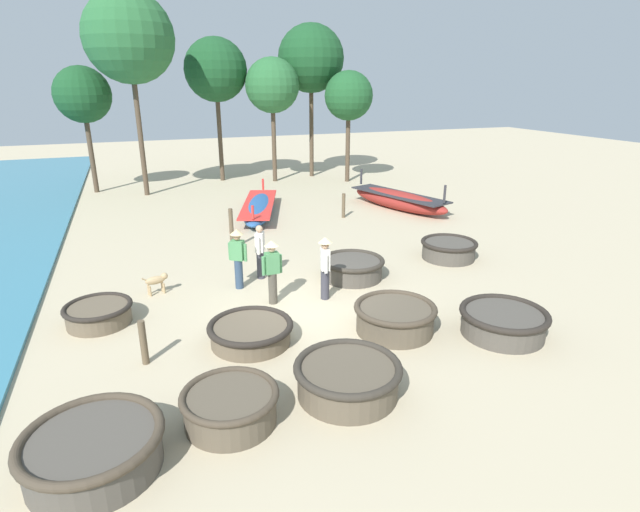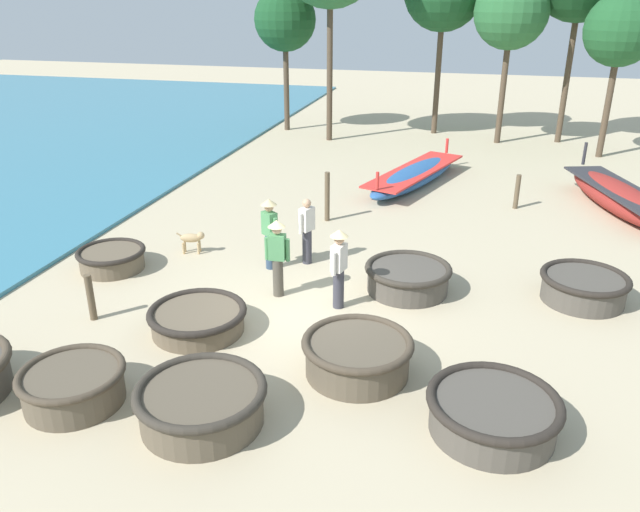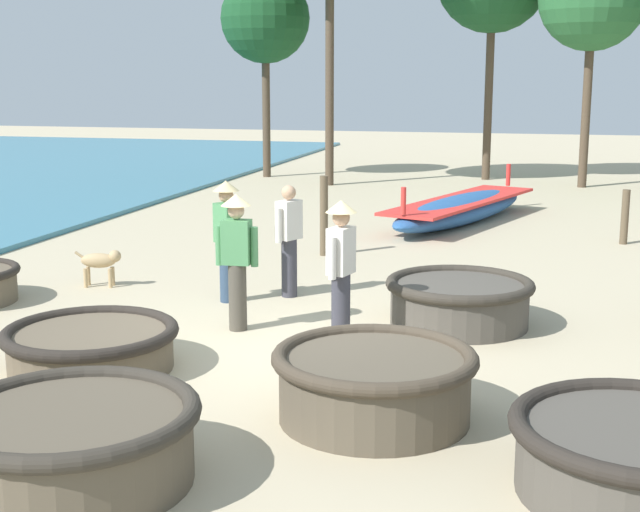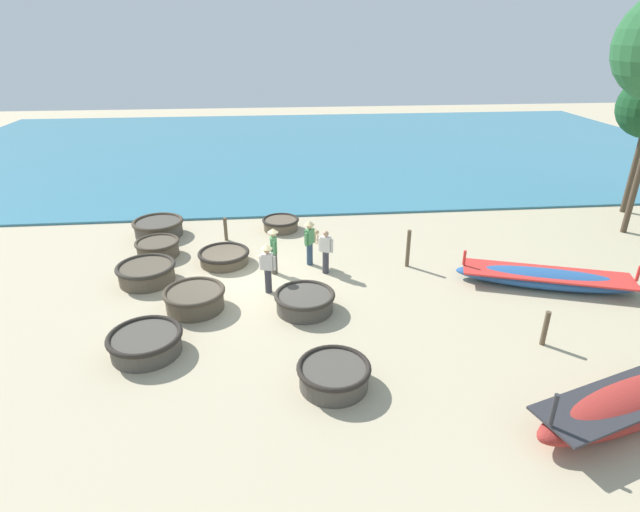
{
  "view_description": "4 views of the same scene",
  "coord_description": "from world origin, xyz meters",
  "px_view_note": "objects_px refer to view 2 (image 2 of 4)",
  "views": [
    {
      "loc": [
        -3.66,
        -10.64,
        5.36
      ],
      "look_at": [
        0.95,
        1.6,
        0.75
      ],
      "focal_mm": 28.0,
      "sensor_mm": 36.0,
      "label": 1
    },
    {
      "loc": [
        3.06,
        -10.5,
        5.9
      ],
      "look_at": [
        0.07,
        1.16,
        0.75
      ],
      "focal_mm": 35.0,
      "sensor_mm": 36.0,
      "label": 2
    },
    {
      "loc": [
        2.88,
        -9.28,
        3.04
      ],
      "look_at": [
        0.17,
        1.28,
        0.83
      ],
      "focal_mm": 50.0,
      "sensor_mm": 36.0,
      "label": 3
    },
    {
      "loc": [
        14.88,
        0.69,
        7.79
      ],
      "look_at": [
        0.04,
        2.15,
        0.92
      ],
      "focal_mm": 28.0,
      "sensor_mm": 36.0,
      "label": 4
    }
  ],
  "objects_px": {
    "long_boat_white_hull": "(619,197)",
    "fisherman_crouching": "(339,264)",
    "coracle_weathered": "(584,286)",
    "mooring_post_inland": "(91,297)",
    "coracle_far_left": "(408,277)",
    "fisherman_with_hat": "(270,229)",
    "coracle_upturned": "(201,403)",
    "mooring_post_shoreline": "(327,197)",
    "mooring_post_mid_beach": "(517,192)",
    "tree_leftmost": "(511,12)",
    "coracle_tilted": "(198,319)",
    "long_boat_blue_hull": "(415,175)",
    "tree_right_mid": "(621,30)",
    "fisherman_standing_right": "(277,253)",
    "coracle_front_left": "(493,412)",
    "coracle_far_right": "(73,384)",
    "coracle_nearest": "(357,355)",
    "tree_center": "(285,20)",
    "coracle_center": "(112,258)",
    "dog": "(193,239)",
    "fisherman_hauling": "(307,229)"
  },
  "relations": [
    {
      "from": "coracle_nearest",
      "to": "coracle_upturned",
      "type": "distance_m",
      "value": 2.69
    },
    {
      "from": "coracle_weathered",
      "to": "fisherman_with_hat",
      "type": "distance_m",
      "value": 6.76
    },
    {
      "from": "coracle_far_left",
      "to": "mooring_post_mid_beach",
      "type": "height_order",
      "value": "mooring_post_mid_beach"
    },
    {
      "from": "coracle_front_left",
      "to": "fisherman_standing_right",
      "type": "xyz_separation_m",
      "value": [
        -4.34,
        3.41,
        0.63
      ]
    },
    {
      "from": "fisherman_with_hat",
      "to": "fisherman_standing_right",
      "type": "bearing_deg",
      "value": -64.9
    },
    {
      "from": "coracle_front_left",
      "to": "tree_center",
      "type": "xyz_separation_m",
      "value": [
        -9.13,
        19.56,
        4.37
      ]
    },
    {
      "from": "coracle_center",
      "to": "coracle_far_right",
      "type": "bearing_deg",
      "value": -64.8
    },
    {
      "from": "long_boat_blue_hull",
      "to": "tree_leftmost",
      "type": "bearing_deg",
      "value": 69.08
    },
    {
      "from": "coracle_front_left",
      "to": "mooring_post_inland",
      "type": "relative_size",
      "value": 2.06
    },
    {
      "from": "coracle_front_left",
      "to": "coracle_center",
      "type": "distance_m",
      "value": 9.22
    },
    {
      "from": "fisherman_standing_right",
      "to": "mooring_post_shoreline",
      "type": "xyz_separation_m",
      "value": [
        -0.11,
        4.72,
        -0.27
      ]
    },
    {
      "from": "coracle_upturned",
      "to": "mooring_post_shoreline",
      "type": "bearing_deg",
      "value": 91.97
    },
    {
      "from": "tree_leftmost",
      "to": "fisherman_standing_right",
      "type": "bearing_deg",
      "value": -105.91
    },
    {
      "from": "coracle_tilted",
      "to": "long_boat_white_hull",
      "type": "relative_size",
      "value": 0.34
    },
    {
      "from": "long_boat_white_hull",
      "to": "fisherman_crouching",
      "type": "xyz_separation_m",
      "value": [
        -6.49,
        -7.81,
        0.54
      ]
    },
    {
      "from": "mooring_post_shoreline",
      "to": "tree_leftmost",
      "type": "xyz_separation_m",
      "value": [
        4.62,
        11.1,
        4.4
      ]
    },
    {
      "from": "coracle_far_right",
      "to": "long_boat_white_hull",
      "type": "xyz_separation_m",
      "value": [
        9.74,
        11.9,
        0.09
      ]
    },
    {
      "from": "coracle_far_left",
      "to": "tree_right_mid",
      "type": "relative_size",
      "value": 0.31
    },
    {
      "from": "coracle_far_left",
      "to": "coracle_front_left",
      "type": "bearing_deg",
      "value": -67.79
    },
    {
      "from": "fisherman_standing_right",
      "to": "tree_center",
      "type": "height_order",
      "value": "tree_center"
    },
    {
      "from": "coracle_upturned",
      "to": "tree_center",
      "type": "distance_m",
      "value": 21.46
    },
    {
      "from": "coracle_weathered",
      "to": "tree_right_mid",
      "type": "distance_m",
      "value": 13.84
    },
    {
      "from": "long_boat_blue_hull",
      "to": "mooring_post_shoreline",
      "type": "height_order",
      "value": "mooring_post_shoreline"
    },
    {
      "from": "mooring_post_inland",
      "to": "tree_leftmost",
      "type": "relative_size",
      "value": 0.14
    },
    {
      "from": "dog",
      "to": "tree_right_mid",
      "type": "relative_size",
      "value": 0.11
    },
    {
      "from": "long_boat_white_hull",
      "to": "fisherman_crouching",
      "type": "relative_size",
      "value": 3.24
    },
    {
      "from": "fisherman_hauling",
      "to": "tree_leftmost",
      "type": "height_order",
      "value": "tree_leftmost"
    },
    {
      "from": "coracle_tilted",
      "to": "long_boat_white_hull",
      "type": "bearing_deg",
      "value": 46.8
    },
    {
      "from": "tree_leftmost",
      "to": "coracle_tilted",
      "type": "bearing_deg",
      "value": -107.36
    },
    {
      "from": "long_boat_blue_hull",
      "to": "tree_right_mid",
      "type": "xyz_separation_m",
      "value": [
        6.44,
        5.46,
        4.27
      ]
    },
    {
      "from": "long_boat_blue_hull",
      "to": "fisherman_crouching",
      "type": "height_order",
      "value": "fisherman_crouching"
    },
    {
      "from": "coracle_far_right",
      "to": "coracle_tilted",
      "type": "bearing_deg",
      "value": 69.79
    },
    {
      "from": "fisherman_with_hat",
      "to": "mooring_post_inland",
      "type": "height_order",
      "value": "fisherman_with_hat"
    },
    {
      "from": "coracle_front_left",
      "to": "fisherman_hauling",
      "type": "xyz_separation_m",
      "value": [
        -4.2,
        5.18,
        0.51
      ]
    },
    {
      "from": "coracle_far_left",
      "to": "coracle_tilted",
      "type": "distance_m",
      "value": 4.47
    },
    {
      "from": "coracle_far_right",
      "to": "fisherman_standing_right",
      "type": "relative_size",
      "value": 0.98
    },
    {
      "from": "coracle_nearest",
      "to": "coracle_far_left",
      "type": "bearing_deg",
      "value": 82.55
    },
    {
      "from": "fisherman_with_hat",
      "to": "coracle_weathered",
      "type": "bearing_deg",
      "value": 0.31
    },
    {
      "from": "fisherman_hauling",
      "to": "mooring_post_mid_beach",
      "type": "distance_m",
      "value": 7.23
    },
    {
      "from": "coracle_weathered",
      "to": "mooring_post_inland",
      "type": "xyz_separation_m",
      "value": [
        -9.3,
        -3.19,
        0.15
      ]
    },
    {
      "from": "fisherman_crouching",
      "to": "tree_right_mid",
      "type": "relative_size",
      "value": 0.28
    },
    {
      "from": "coracle_tilted",
      "to": "fisherman_with_hat",
      "type": "bearing_deg",
      "value": 82.58
    },
    {
      "from": "tree_right_mid",
      "to": "mooring_post_mid_beach",
      "type": "bearing_deg",
      "value": -114.68
    },
    {
      "from": "coracle_front_left",
      "to": "tree_leftmost",
      "type": "relative_size",
      "value": 0.3
    },
    {
      "from": "coracle_front_left",
      "to": "coracle_weathered",
      "type": "height_order",
      "value": "coracle_front_left"
    },
    {
      "from": "long_boat_white_hull",
      "to": "fisherman_standing_right",
      "type": "distance_m",
      "value": 10.92
    },
    {
      "from": "fisherman_crouching",
      "to": "tree_right_mid",
      "type": "bearing_deg",
      "value": 64.4
    },
    {
      "from": "tree_leftmost",
      "to": "coracle_far_left",
      "type": "bearing_deg",
      "value": -97.31
    },
    {
      "from": "coracle_far_left",
      "to": "fisherman_with_hat",
      "type": "height_order",
      "value": "fisherman_with_hat"
    },
    {
      "from": "long_boat_blue_hull",
      "to": "long_boat_white_hull",
      "type": "height_order",
      "value": "long_boat_white_hull"
    }
  ]
}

